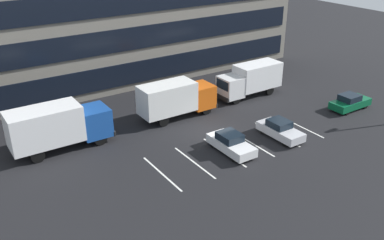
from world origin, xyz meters
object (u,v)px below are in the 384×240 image
at_px(box_truck_blue, 58,125).
at_px(sedan_white, 231,143).
at_px(box_truck_orange, 176,98).
at_px(box_truck_white, 250,79).
at_px(sedan_forest, 350,102).
at_px(sedan_silver, 280,130).

bearing_deg(box_truck_blue, sedan_white, -35.47).
bearing_deg(box_truck_orange, sedan_white, -89.11).
distance_m(box_truck_white, sedan_forest, 9.83).
height_order(box_truck_orange, sedan_forest, box_truck_orange).
height_order(box_truck_blue, sedan_silver, box_truck_blue).
height_order(box_truck_white, sedan_white, box_truck_white).
bearing_deg(sedan_silver, sedan_white, 175.91).
bearing_deg(box_truck_blue, sedan_forest, -16.37).
distance_m(box_truck_orange, sedan_forest, 16.66).
bearing_deg(sedan_silver, box_truck_white, 64.49).
bearing_deg(sedan_forest, sedan_white, -179.02).
relative_size(box_truck_white, sedan_silver, 1.71).
bearing_deg(sedan_silver, sedan_forest, 3.53).
relative_size(box_truck_blue, sedan_silver, 1.91).
bearing_deg(box_truck_white, sedan_silver, -115.51).
xyz_separation_m(box_truck_blue, box_truck_white, (19.87, 0.46, -0.22)).
distance_m(box_truck_orange, sedan_silver, 9.69).
bearing_deg(box_truck_orange, sedan_forest, -27.17).
height_order(box_truck_blue, sedan_white, box_truck_blue).
relative_size(box_truck_orange, sedan_silver, 1.77).
height_order(box_truck_blue, box_truck_orange, box_truck_blue).
height_order(box_truck_orange, sedan_silver, box_truck_orange).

